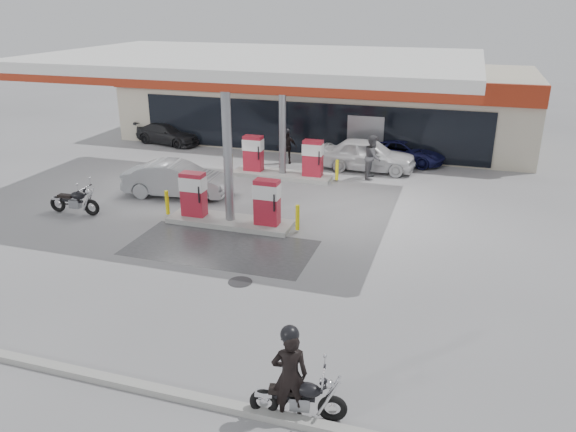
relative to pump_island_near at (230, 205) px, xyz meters
The scene contains 17 objects.
ground 2.12m from the pump_island_near, 90.00° to the right, with size 90.00×90.00×0.00m, color gray.
wet_patch 2.18m from the pump_island_near, 75.96° to the right, with size 6.00×3.00×0.00m, color #4C4C4F.
drain_cover 4.53m from the pump_island_near, 63.43° to the right, with size 0.70×0.70×0.01m, color #38383A.
kerb 9.02m from the pump_island_near, 90.00° to the right, with size 28.00×0.25×0.15m, color gray.
store_building 14.00m from the pump_island_near, 89.98° to the left, with size 22.00×8.22×4.00m.
canopy 5.46m from the pump_island_near, 90.00° to the left, with size 16.00×10.02×5.51m.
pump_island_near is the anchor object (origin of this frame).
pump_island_far 6.00m from the pump_island_near, 90.00° to the left, with size 5.14×1.30×1.78m.
main_motorcycle 10.21m from the pump_island_near, 59.47° to the right, with size 1.88×0.72×0.97m.
biker_main 10.14m from the pump_island_near, 60.49° to the right, with size 0.69×0.45×1.90m, color black.
parked_motorcycle 5.97m from the pump_island_near, behind, with size 2.07×0.80×1.06m.
sedan_white 8.91m from the pump_island_near, 67.04° to the left, with size 1.76×4.38×1.49m, color white.
attendant 8.01m from the pump_island_near, 61.04° to the left, with size 0.95×0.74×1.95m, color #4F4F54.
hatchback_silver 3.94m from the pump_island_near, 146.10° to the left, with size 1.48×4.25×1.40m, color #929599.
parked_car_left 12.79m from the pump_island_near, 128.57° to the left, with size 1.58×3.90×1.13m, color black.
parked_car_right 11.14m from the pump_island_near, 63.86° to the left, with size 1.86×4.03×1.12m, color #141643.
biker_walking 8.22m from the pump_island_near, 93.52° to the left, with size 0.95×0.40×1.62m, color black.
Camera 1 is at (7.59, -15.11, 7.51)m, focal length 35.00 mm.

